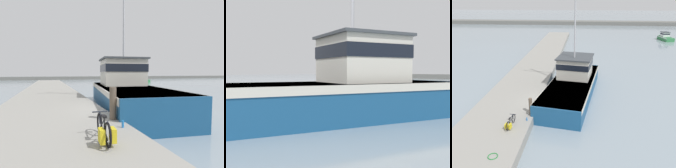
# 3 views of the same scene
# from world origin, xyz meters

# --- Properties ---
(ground_plane) EXTENTS (320.00, 320.00, 0.00)m
(ground_plane) POSITION_xyz_m (0.00, 0.00, 0.00)
(ground_plane) COLOR #84939E
(dock_pier) EXTENTS (5.16, 80.00, 0.71)m
(dock_pier) POSITION_xyz_m (-3.35, 0.00, 0.36)
(dock_pier) COLOR gray
(dock_pier) RESTS_ON ground_plane
(far_shoreline) EXTENTS (180.00, 5.00, 1.21)m
(far_shoreline) POSITION_xyz_m (30.00, 64.37, 0.61)
(far_shoreline) COLOR slate
(far_shoreline) RESTS_ON ground_plane
(fishing_boat_main) EXTENTS (5.62, 13.97, 10.57)m
(fishing_boat_main) POSITION_xyz_m (1.92, 3.47, 1.29)
(fishing_boat_main) COLOR navy
(fishing_boat_main) RESTS_ON ground_plane
(boat_blue_far) EXTENTS (2.51, 5.30, 1.83)m
(boat_blue_far) POSITION_xyz_m (21.20, 34.80, 0.69)
(boat_blue_far) COLOR #337F47
(boat_blue_far) RESTS_ON ground_plane
(bicycle_touring) EXTENTS (0.50, 1.62, 0.68)m
(bicycle_touring) POSITION_xyz_m (-2.03, -4.08, 1.02)
(bicycle_touring) COLOR black
(bicycle_touring) RESTS_ON dock_pier
(mooring_post) EXTENTS (0.26, 0.26, 1.25)m
(mooring_post) POSITION_xyz_m (-1.05, -2.06, 1.34)
(mooring_post) COLOR brown
(mooring_post) RESTS_ON dock_pier
(water_bottle_on_curb) EXTENTS (0.08, 0.08, 0.23)m
(water_bottle_on_curb) POSITION_xyz_m (-1.10, -3.14, 0.83)
(water_bottle_on_curb) COLOR blue
(water_bottle_on_curb) RESTS_ON dock_pier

